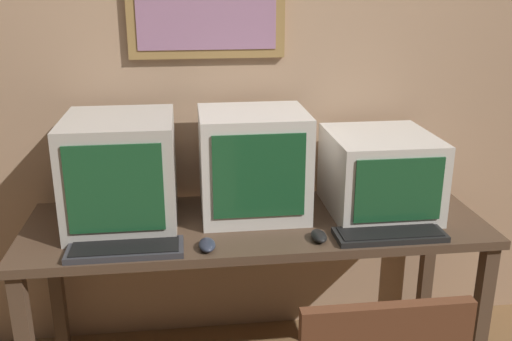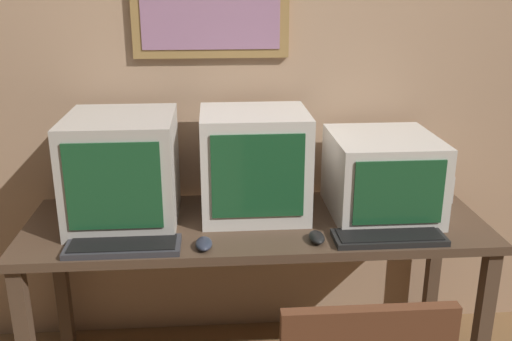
{
  "view_description": "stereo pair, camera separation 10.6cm",
  "coord_description": "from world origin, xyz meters",
  "px_view_note": "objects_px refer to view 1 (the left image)",
  "views": [
    {
      "loc": [
        -0.27,
        -1.32,
        1.67
      ],
      "look_at": [
        0.0,
        0.81,
        0.95
      ],
      "focal_mm": 40.0,
      "sensor_mm": 36.0,
      "label": 1
    },
    {
      "loc": [
        -0.16,
        -1.33,
        1.67
      ],
      "look_at": [
        0.0,
        0.81,
        0.95
      ],
      "focal_mm": 40.0,
      "sensor_mm": 36.0,
      "label": 2
    }
  ],
  "objects_px": {
    "monitor_center": "(253,163)",
    "monitor_right": "(379,173)",
    "keyboard_main": "(125,249)",
    "keyboard_side": "(390,234)",
    "mouse_near_keyboard": "(207,245)",
    "monitor_left": "(121,171)",
    "mouse_far_corner": "(319,236)",
    "desk_clock": "(437,186)"
  },
  "relations": [
    {
      "from": "monitor_center",
      "to": "monitor_right",
      "type": "relative_size",
      "value": 0.95
    },
    {
      "from": "keyboard_main",
      "to": "keyboard_side",
      "type": "distance_m",
      "value": 0.99
    },
    {
      "from": "mouse_near_keyboard",
      "to": "monitor_left",
      "type": "bearing_deg",
      "value": 138.13
    },
    {
      "from": "monitor_left",
      "to": "mouse_far_corner",
      "type": "xyz_separation_m",
      "value": [
        0.74,
        -0.27,
        -0.2
      ]
    },
    {
      "from": "desk_clock",
      "to": "mouse_near_keyboard",
      "type": "bearing_deg",
      "value": -160.36
    },
    {
      "from": "keyboard_main",
      "to": "mouse_near_keyboard",
      "type": "height_order",
      "value": "mouse_near_keyboard"
    },
    {
      "from": "keyboard_side",
      "to": "desk_clock",
      "type": "bearing_deg",
      "value": 46.15
    },
    {
      "from": "keyboard_side",
      "to": "mouse_near_keyboard",
      "type": "relative_size",
      "value": 3.89
    },
    {
      "from": "keyboard_main",
      "to": "mouse_far_corner",
      "type": "distance_m",
      "value": 0.72
    },
    {
      "from": "monitor_center",
      "to": "mouse_near_keyboard",
      "type": "distance_m",
      "value": 0.44
    },
    {
      "from": "keyboard_main",
      "to": "mouse_far_corner",
      "type": "relative_size",
      "value": 3.93
    },
    {
      "from": "mouse_near_keyboard",
      "to": "desk_clock",
      "type": "xyz_separation_m",
      "value": [
        1.05,
        0.37,
        0.05
      ]
    },
    {
      "from": "monitor_right",
      "to": "mouse_far_corner",
      "type": "distance_m",
      "value": 0.44
    },
    {
      "from": "monitor_left",
      "to": "keyboard_side",
      "type": "relative_size",
      "value": 1.09
    },
    {
      "from": "monitor_right",
      "to": "desk_clock",
      "type": "xyz_separation_m",
      "value": [
        0.31,
        0.09,
        -0.11
      ]
    },
    {
      "from": "mouse_far_corner",
      "to": "monitor_right",
      "type": "bearing_deg",
      "value": 39.69
    },
    {
      "from": "monitor_left",
      "to": "monitor_center",
      "type": "distance_m",
      "value": 0.53
    },
    {
      "from": "monitor_right",
      "to": "keyboard_side",
      "type": "distance_m",
      "value": 0.32
    },
    {
      "from": "keyboard_main",
      "to": "mouse_near_keyboard",
      "type": "bearing_deg",
      "value": -1.59
    },
    {
      "from": "monitor_center",
      "to": "desk_clock",
      "type": "height_order",
      "value": "monitor_center"
    },
    {
      "from": "mouse_near_keyboard",
      "to": "mouse_far_corner",
      "type": "distance_m",
      "value": 0.42
    },
    {
      "from": "monitor_center",
      "to": "mouse_far_corner",
      "type": "bearing_deg",
      "value": -54.61
    },
    {
      "from": "monitor_center",
      "to": "monitor_right",
      "type": "xyz_separation_m",
      "value": [
        0.53,
        -0.04,
        -0.05
      ]
    },
    {
      "from": "mouse_far_corner",
      "to": "desk_clock",
      "type": "distance_m",
      "value": 0.72
    },
    {
      "from": "mouse_near_keyboard",
      "to": "keyboard_side",
      "type": "bearing_deg",
      "value": 0.88
    },
    {
      "from": "monitor_left",
      "to": "keyboard_side",
      "type": "distance_m",
      "value": 1.08
    },
    {
      "from": "monitor_left",
      "to": "monitor_right",
      "type": "bearing_deg",
      "value": -0.19
    },
    {
      "from": "monitor_left",
      "to": "desk_clock",
      "type": "relative_size",
      "value": 3.74
    },
    {
      "from": "monitor_left",
      "to": "keyboard_main",
      "type": "relative_size",
      "value": 1.1
    },
    {
      "from": "monitor_left",
      "to": "mouse_far_corner",
      "type": "height_order",
      "value": "monitor_left"
    },
    {
      "from": "keyboard_side",
      "to": "mouse_near_keyboard",
      "type": "height_order",
      "value": "mouse_near_keyboard"
    },
    {
      "from": "keyboard_side",
      "to": "desk_clock",
      "type": "relative_size",
      "value": 3.43
    },
    {
      "from": "monitor_left",
      "to": "mouse_near_keyboard",
      "type": "relative_size",
      "value": 4.23
    },
    {
      "from": "keyboard_side",
      "to": "mouse_near_keyboard",
      "type": "distance_m",
      "value": 0.7
    },
    {
      "from": "monitor_center",
      "to": "keyboard_side",
      "type": "relative_size",
      "value": 1.03
    },
    {
      "from": "keyboard_side",
      "to": "keyboard_main",
      "type": "bearing_deg",
      "value": -179.85
    },
    {
      "from": "mouse_near_keyboard",
      "to": "monitor_center",
      "type": "bearing_deg",
      "value": 57.14
    },
    {
      "from": "monitor_left",
      "to": "keyboard_side",
      "type": "bearing_deg",
      "value": -15.2
    },
    {
      "from": "monitor_left",
      "to": "mouse_far_corner",
      "type": "relative_size",
      "value": 4.33
    },
    {
      "from": "keyboard_side",
      "to": "mouse_far_corner",
      "type": "xyz_separation_m",
      "value": [
        -0.27,
        0.01,
        0.0
      ]
    },
    {
      "from": "monitor_center",
      "to": "desk_clock",
      "type": "bearing_deg",
      "value": 3.43
    },
    {
      "from": "keyboard_side",
      "to": "mouse_far_corner",
      "type": "bearing_deg",
      "value": 177.74
    }
  ]
}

